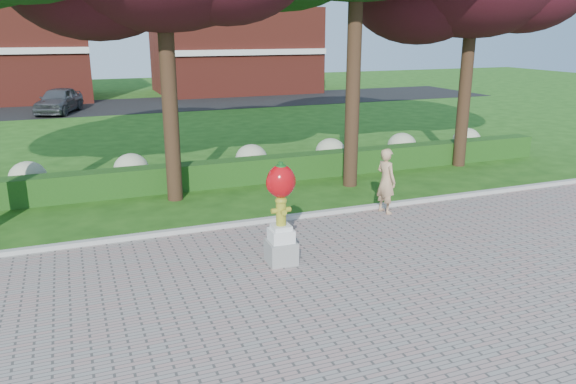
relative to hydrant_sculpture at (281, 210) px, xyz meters
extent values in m
plane|color=#1D4812|center=(0.77, -0.44, -1.20)|extent=(100.00, 100.00, 0.00)
cube|color=gray|center=(0.77, -4.44, -1.18)|extent=(40.00, 14.00, 0.04)
cube|color=#ADADA5|center=(0.77, 2.56, -1.13)|extent=(40.00, 0.18, 0.15)
cube|color=#144112|center=(0.77, 6.56, -0.80)|extent=(24.00, 0.70, 0.80)
ellipsoid|color=#9DA17B|center=(-5.23, 7.56, -0.65)|extent=(1.10, 1.10, 0.99)
ellipsoid|color=#9DA17B|center=(-2.23, 7.56, -0.65)|extent=(1.10, 1.10, 0.99)
ellipsoid|color=#9DA17B|center=(1.77, 7.56, -0.65)|extent=(1.10, 1.10, 0.99)
ellipsoid|color=#9DA17B|center=(4.77, 7.56, -0.65)|extent=(1.10, 1.10, 0.99)
ellipsoid|color=#9DA17B|center=(7.77, 7.56, -0.65)|extent=(1.10, 1.10, 0.99)
ellipsoid|color=#9DA17B|center=(10.77, 7.56, -0.65)|extent=(1.10, 1.10, 0.99)
cube|color=black|center=(0.77, 27.56, -1.19)|extent=(50.00, 8.00, 0.02)
cube|color=maroon|center=(8.77, 33.56, 2.00)|extent=(12.00, 8.00, 6.40)
cylinder|color=black|center=(-1.23, 5.56, 1.88)|extent=(0.44, 0.44, 6.16)
cylinder|color=black|center=(4.27, 5.06, 2.44)|extent=(0.44, 0.44, 7.28)
cylinder|color=black|center=(9.27, 6.06, 1.74)|extent=(0.44, 0.44, 5.88)
cube|color=gray|center=(0.00, 0.00, -0.92)|extent=(0.61, 0.61, 0.48)
cube|color=silver|center=(0.00, 0.00, -0.55)|extent=(0.49, 0.49, 0.27)
cube|color=silver|center=(0.00, 0.00, -0.37)|extent=(0.39, 0.39, 0.10)
cylinder|color=olive|center=(0.00, 0.00, -0.05)|extent=(0.21, 0.21, 0.54)
ellipsoid|color=olive|center=(0.00, 0.00, 0.22)|extent=(0.25, 0.25, 0.17)
cylinder|color=olive|center=(-0.15, 0.00, 0.01)|extent=(0.11, 0.11, 0.11)
cylinder|color=olive|center=(0.15, 0.00, 0.01)|extent=(0.11, 0.11, 0.11)
cylinder|color=olive|center=(0.00, -0.14, 0.01)|extent=(0.11, 0.11, 0.11)
cylinder|color=olive|center=(0.00, 0.00, 0.29)|extent=(0.08, 0.08, 0.05)
ellipsoid|color=#B2090E|center=(0.00, 0.00, 0.63)|extent=(0.60, 0.54, 0.70)
ellipsoid|color=#B2090E|center=(-0.17, 0.00, 0.61)|extent=(0.29, 0.29, 0.44)
ellipsoid|color=#B2090E|center=(0.17, 0.00, 0.61)|extent=(0.29, 0.29, 0.44)
cylinder|color=#125018|center=(0.00, 0.00, 0.97)|extent=(0.10, 0.10, 0.11)
ellipsoid|color=#125018|center=(0.00, 0.00, 0.95)|extent=(0.23, 0.23, 0.08)
imported|color=tan|center=(3.82, 2.16, -0.28)|extent=(0.54, 0.72, 1.77)
imported|color=#3F4247|center=(-4.37, 25.63, -0.43)|extent=(3.15, 4.76, 1.51)
camera|label=1|loc=(-3.90, -10.35, 3.62)|focal=35.00mm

